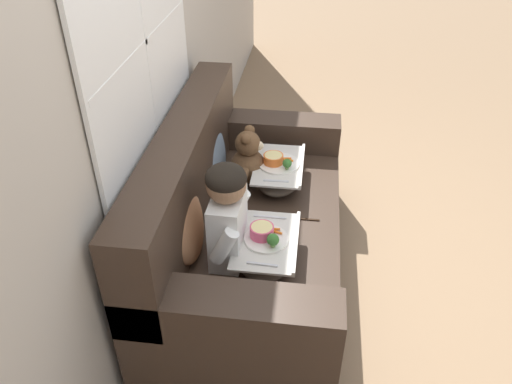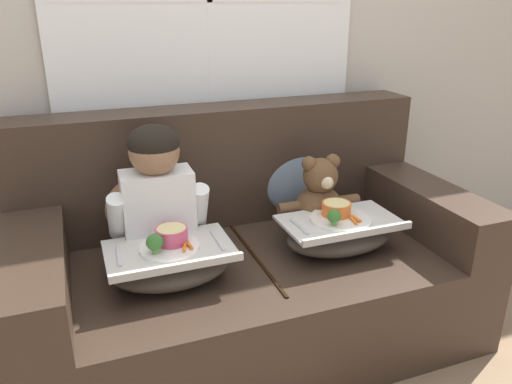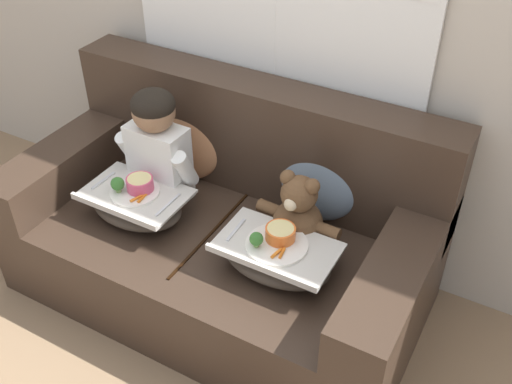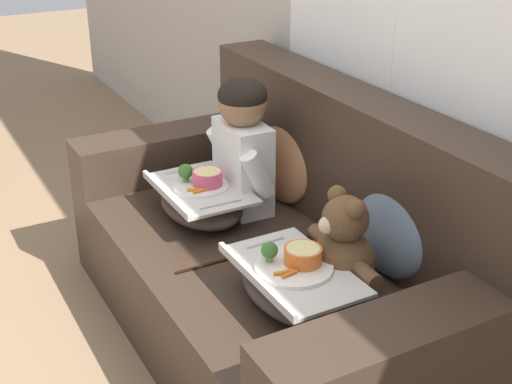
{
  "view_description": "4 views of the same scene",
  "coord_description": "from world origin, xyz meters",
  "px_view_note": "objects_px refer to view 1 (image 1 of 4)",
  "views": [
    {
      "loc": [
        -2.18,
        -0.29,
        2.13
      ],
      "look_at": [
        -0.02,
        -0.02,
        0.58
      ],
      "focal_mm": 35.0,
      "sensor_mm": 36.0,
      "label": 1
    },
    {
      "loc": [
        -0.62,
        -1.71,
        1.36
      ],
      "look_at": [
        0.05,
        0.06,
        0.64
      ],
      "focal_mm": 35.0,
      "sensor_mm": 36.0,
      "label": 2
    },
    {
      "loc": [
        1.12,
        -1.66,
        2.11
      ],
      "look_at": [
        0.14,
        0.1,
        0.58
      ],
      "focal_mm": 42.0,
      "sensor_mm": 36.0,
      "label": 3
    },
    {
      "loc": [
        1.97,
        -1.13,
        1.69
      ],
      "look_at": [
        -0.13,
        0.02,
        0.57
      ],
      "focal_mm": 50.0,
      "sensor_mm": 36.0,
      "label": 4
    }
  ],
  "objects_px": {
    "throw_pillow_behind_teddy": "(213,151)",
    "lap_tray_teddy": "(279,172)",
    "couch": "(240,225)",
    "child_figure": "(227,210)",
    "lap_tray_child": "(266,248)",
    "teddy_bear": "(249,160)",
    "throw_pillow_behind_child": "(186,223)"
  },
  "relations": [
    {
      "from": "child_figure",
      "to": "lap_tray_teddy",
      "type": "height_order",
      "value": "child_figure"
    },
    {
      "from": "throw_pillow_behind_child",
      "to": "teddy_bear",
      "type": "bearing_deg",
      "value": -17.08
    },
    {
      "from": "throw_pillow_behind_child",
      "to": "throw_pillow_behind_teddy",
      "type": "height_order",
      "value": "throw_pillow_behind_child"
    },
    {
      "from": "throw_pillow_behind_child",
      "to": "child_figure",
      "type": "relative_size",
      "value": 0.79
    },
    {
      "from": "teddy_bear",
      "to": "lap_tray_child",
      "type": "bearing_deg",
      "value": -165.28
    },
    {
      "from": "lap_tray_child",
      "to": "couch",
      "type": "bearing_deg",
      "value": 28.32
    },
    {
      "from": "lap_tray_child",
      "to": "lap_tray_teddy",
      "type": "height_order",
      "value": "lap_tray_child"
    },
    {
      "from": "couch",
      "to": "throw_pillow_behind_teddy",
      "type": "relative_size",
      "value": 4.69
    },
    {
      "from": "couch",
      "to": "lap_tray_teddy",
      "type": "xyz_separation_m",
      "value": [
        0.35,
        -0.19,
        0.15
      ]
    },
    {
      "from": "child_figure",
      "to": "teddy_bear",
      "type": "relative_size",
      "value": 1.43
    },
    {
      "from": "couch",
      "to": "lap_tray_child",
      "type": "relative_size",
      "value": 4.05
    },
    {
      "from": "couch",
      "to": "child_figure",
      "type": "distance_m",
      "value": 0.51
    },
    {
      "from": "child_figure",
      "to": "teddy_bear",
      "type": "height_order",
      "value": "child_figure"
    },
    {
      "from": "throw_pillow_behind_child",
      "to": "throw_pillow_behind_teddy",
      "type": "distance_m",
      "value": 0.7
    },
    {
      "from": "child_figure",
      "to": "lap_tray_child",
      "type": "xyz_separation_m",
      "value": [
        0.0,
        -0.19,
        -0.22
      ]
    },
    {
      "from": "throw_pillow_behind_teddy",
      "to": "lap_tray_teddy",
      "type": "relative_size",
      "value": 0.82
    },
    {
      "from": "child_figure",
      "to": "lap_tray_child",
      "type": "bearing_deg",
      "value": -89.98
    },
    {
      "from": "child_figure",
      "to": "lap_tray_child",
      "type": "height_order",
      "value": "child_figure"
    },
    {
      "from": "couch",
      "to": "teddy_bear",
      "type": "xyz_separation_m",
      "value": [
        0.35,
        -0.0,
        0.23
      ]
    },
    {
      "from": "throw_pillow_behind_teddy",
      "to": "child_figure",
      "type": "relative_size",
      "value": 0.72
    },
    {
      "from": "throw_pillow_behind_child",
      "to": "throw_pillow_behind_teddy",
      "type": "bearing_deg",
      "value": 0.0
    },
    {
      "from": "couch",
      "to": "lap_tray_child",
      "type": "xyz_separation_m",
      "value": [
        -0.35,
        -0.19,
        0.15
      ]
    },
    {
      "from": "teddy_bear",
      "to": "lap_tray_child",
      "type": "xyz_separation_m",
      "value": [
        -0.7,
        -0.18,
        -0.07
      ]
    },
    {
      "from": "throw_pillow_behind_teddy",
      "to": "lap_tray_teddy",
      "type": "bearing_deg",
      "value": -90.11
    },
    {
      "from": "throw_pillow_behind_teddy",
      "to": "couch",
      "type": "bearing_deg",
      "value": -149.01
    },
    {
      "from": "throw_pillow_behind_child",
      "to": "lap_tray_teddy",
      "type": "bearing_deg",
      "value": -29.67
    },
    {
      "from": "teddy_bear",
      "to": "throw_pillow_behind_child",
      "type": "bearing_deg",
      "value": 162.92
    },
    {
      "from": "teddy_bear",
      "to": "lap_tray_child",
      "type": "relative_size",
      "value": 0.84
    },
    {
      "from": "lap_tray_child",
      "to": "lap_tray_teddy",
      "type": "xyz_separation_m",
      "value": [
        0.69,
        0.0,
        -0.0
      ]
    },
    {
      "from": "lap_tray_child",
      "to": "throw_pillow_behind_teddy",
      "type": "bearing_deg",
      "value": 29.67
    },
    {
      "from": "throw_pillow_behind_child",
      "to": "lap_tray_teddy",
      "type": "relative_size",
      "value": 0.9
    },
    {
      "from": "teddy_bear",
      "to": "lap_tray_teddy",
      "type": "xyz_separation_m",
      "value": [
        -0.0,
        -0.18,
        -0.07
      ]
    }
  ]
}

